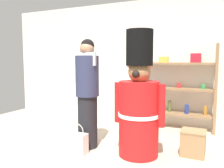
{
  "coord_description": "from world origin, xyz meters",
  "views": [
    {
      "loc": [
        1.69,
        -2.66,
        1.34
      ],
      "look_at": [
        0.29,
        0.38,
        1.0
      ],
      "focal_mm": 37.3,
      "sensor_mm": 36.0,
      "label": 1
    }
  ],
  "objects_px": {
    "person_shopper": "(87,92)",
    "shopping_bag": "(77,143)",
    "merchandise_shelf": "(179,86)",
    "display_crate": "(193,143)",
    "teddy_bear_guard": "(139,105)"
  },
  "relations": [
    {
      "from": "person_shopper",
      "to": "shopping_bag",
      "type": "height_order",
      "value": "person_shopper"
    },
    {
      "from": "person_shopper",
      "to": "merchandise_shelf",
      "type": "bearing_deg",
      "value": 55.48
    },
    {
      "from": "merchandise_shelf",
      "to": "display_crate",
      "type": "xyz_separation_m",
      "value": [
        0.41,
        -1.27,
        -0.66
      ]
    },
    {
      "from": "merchandise_shelf",
      "to": "display_crate",
      "type": "distance_m",
      "value": 1.49
    },
    {
      "from": "merchandise_shelf",
      "to": "person_shopper",
      "type": "height_order",
      "value": "person_shopper"
    },
    {
      "from": "teddy_bear_guard",
      "to": "person_shopper",
      "type": "height_order",
      "value": "teddy_bear_guard"
    },
    {
      "from": "merchandise_shelf",
      "to": "display_crate",
      "type": "height_order",
      "value": "merchandise_shelf"
    },
    {
      "from": "shopping_bag",
      "to": "merchandise_shelf",
      "type": "bearing_deg",
      "value": 59.59
    },
    {
      "from": "merchandise_shelf",
      "to": "teddy_bear_guard",
      "type": "distance_m",
      "value": 1.61
    },
    {
      "from": "person_shopper",
      "to": "display_crate",
      "type": "bearing_deg",
      "value": 12.72
    },
    {
      "from": "merchandise_shelf",
      "to": "shopping_bag",
      "type": "relative_size",
      "value": 3.73
    },
    {
      "from": "merchandise_shelf",
      "to": "teddy_bear_guard",
      "type": "bearing_deg",
      "value": -100.62
    },
    {
      "from": "teddy_bear_guard",
      "to": "shopping_bag",
      "type": "distance_m",
      "value": 1.05
    },
    {
      "from": "teddy_bear_guard",
      "to": "person_shopper",
      "type": "distance_m",
      "value": 0.82
    },
    {
      "from": "shopping_bag",
      "to": "display_crate",
      "type": "distance_m",
      "value": 1.65
    }
  ]
}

